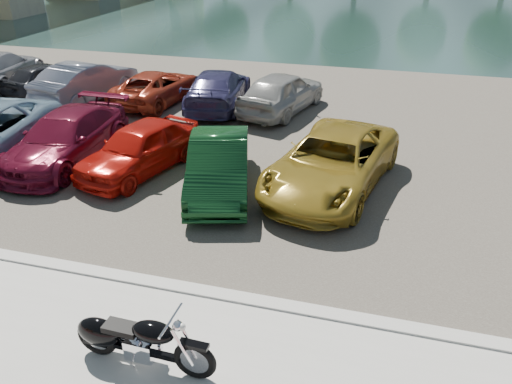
{
  "coord_description": "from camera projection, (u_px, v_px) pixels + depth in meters",
  "views": [
    {
      "loc": [
        2.85,
        -4.83,
        6.09
      ],
      "look_at": [
        0.37,
        4.27,
        1.1
      ],
      "focal_mm": 35.0,
      "sensor_mm": 36.0,
      "label": 1
    }
  ],
  "objects": [
    {
      "name": "river",
      "position": [
        364.0,
        11.0,
        41.73
      ],
      "size": [
        120.0,
        40.0,
        0.0
      ],
      "primitive_type": "cube",
      "color": "#1A2F2C",
      "rests_on": "ground"
    },
    {
      "name": "car_4",
      "position": [
        140.0,
        148.0,
        13.76
      ],
      "size": [
        2.63,
        4.33,
        1.38
      ],
      "primitive_type": "imported",
      "rotation": [
        0.0,
        0.0,
        -0.26
      ],
      "color": "red",
      "rests_on": "parking_lot"
    },
    {
      "name": "car_11",
      "position": [
        218.0,
        89.0,
        18.81
      ],
      "size": [
        2.61,
        5.07,
        1.41
      ],
      "primitive_type": "imported",
      "rotation": [
        0.0,
        0.0,
        3.28
      ],
      "color": "navy",
      "rests_on": "parking_lot"
    },
    {
      "name": "motorcycle",
      "position": [
        131.0,
        339.0,
        7.58
      ],
      "size": [
        2.33,
        0.75,
        1.05
      ],
      "rotation": [
        0.0,
        0.0,
        -0.02
      ],
      "color": "black",
      "rests_on": "promenade"
    },
    {
      "name": "car_12",
      "position": [
        282.0,
        92.0,
        18.25
      ],
      "size": [
        2.83,
        4.72,
        1.51
      ],
      "primitive_type": "imported",
      "rotation": [
        0.0,
        0.0,
        2.89
      ],
      "color": "#9D9C98",
      "rests_on": "parking_lot"
    },
    {
      "name": "car_8",
      "position": [
        46.0,
        77.0,
        20.5
      ],
      "size": [
        2.41,
        3.97,
        1.26
      ],
      "primitive_type": "imported",
      "rotation": [
        0.0,
        0.0,
        2.88
      ],
      "color": "black",
      "rests_on": "parking_lot"
    },
    {
      "name": "kerb",
      "position": [
        205.0,
        293.0,
        9.3
      ],
      "size": [
        60.0,
        0.3,
        0.14
      ],
      "primitive_type": "cube",
      "color": "#B6B4AB",
      "rests_on": "ground"
    },
    {
      "name": "parking_lot",
      "position": [
        298.0,
        130.0,
        17.0
      ],
      "size": [
        60.0,
        18.0,
        0.04
      ],
      "primitive_type": "cube",
      "color": "#48423A",
      "rests_on": "ground"
    },
    {
      "name": "car_5",
      "position": [
        219.0,
        165.0,
        12.74
      ],
      "size": [
        2.59,
        4.47,
        1.39
      ],
      "primitive_type": "imported",
      "rotation": [
        0.0,
        0.0,
        0.28
      ],
      "color": "#0F3819",
      "rests_on": "parking_lot"
    },
    {
      "name": "car_3",
      "position": [
        66.0,
        138.0,
        14.37
      ],
      "size": [
        2.03,
        4.87,
        1.41
      ],
      "primitive_type": "imported",
      "rotation": [
        0.0,
        0.0,
        0.01
      ],
      "color": "maroon",
      "rests_on": "parking_lot"
    },
    {
      "name": "car_6",
      "position": [
        332.0,
        162.0,
        12.83
      ],
      "size": [
        3.47,
        5.68,
        1.47
      ],
      "primitive_type": "imported",
      "rotation": [
        0.0,
        0.0,
        -0.2
      ],
      "color": "#A48425",
      "rests_on": "parking_lot"
    },
    {
      "name": "car_10",
      "position": [
        157.0,
        87.0,
        19.37
      ],
      "size": [
        2.48,
        4.58,
        1.22
      ],
      "primitive_type": "imported",
      "rotation": [
        0.0,
        0.0,
        3.04
      ],
      "color": "maroon",
      "rests_on": "parking_lot"
    },
    {
      "name": "ground",
      "position": [
        160.0,
        378.0,
        7.63
      ],
      "size": [
        200.0,
        200.0,
        0.0
      ],
      "primitive_type": "plane",
      "color": "#595447",
      "rests_on": "ground"
    },
    {
      "name": "car_9",
      "position": [
        87.0,
        81.0,
        19.51
      ],
      "size": [
        2.42,
        4.8,
        1.51
      ],
      "primitive_type": "imported",
      "rotation": [
        0.0,
        0.0,
        2.95
      ],
      "color": "slate",
      "rests_on": "parking_lot"
    }
  ]
}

